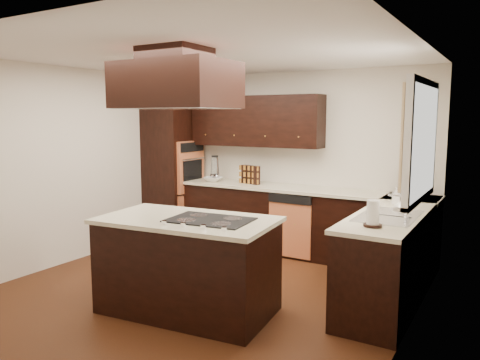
# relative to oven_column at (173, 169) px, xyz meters

# --- Properties ---
(floor) EXTENTS (4.20, 4.20, 0.02)m
(floor) POSITION_rel_oven_column_xyz_m (1.78, -1.71, -1.07)
(floor) COLOR #532A13
(floor) RESTS_ON ground
(ceiling) EXTENTS (4.20, 4.20, 0.02)m
(ceiling) POSITION_rel_oven_column_xyz_m (1.78, -1.71, 1.45)
(ceiling) COLOR silver
(ceiling) RESTS_ON ground
(wall_back) EXTENTS (4.20, 0.02, 2.50)m
(wall_back) POSITION_rel_oven_column_xyz_m (1.78, 0.40, 0.19)
(wall_back) COLOR beige
(wall_back) RESTS_ON ground
(wall_front) EXTENTS (4.20, 0.02, 2.50)m
(wall_front) POSITION_rel_oven_column_xyz_m (1.78, -3.81, 0.19)
(wall_front) COLOR beige
(wall_front) RESTS_ON ground
(wall_left) EXTENTS (0.02, 4.20, 2.50)m
(wall_left) POSITION_rel_oven_column_xyz_m (-0.33, -1.71, 0.19)
(wall_left) COLOR beige
(wall_left) RESTS_ON ground
(wall_right) EXTENTS (0.02, 4.20, 2.50)m
(wall_right) POSITION_rel_oven_column_xyz_m (3.88, -1.71, 0.19)
(wall_right) COLOR beige
(wall_right) RESTS_ON ground
(oven_column) EXTENTS (0.65, 0.75, 2.12)m
(oven_column) POSITION_rel_oven_column_xyz_m (0.00, 0.00, 0.00)
(oven_column) COLOR black
(oven_column) RESTS_ON floor
(wall_oven_face) EXTENTS (0.05, 0.62, 0.78)m
(wall_oven_face) POSITION_rel_oven_column_xyz_m (0.35, 0.00, 0.06)
(wall_oven_face) COLOR #DC7444
(wall_oven_face) RESTS_ON oven_column
(base_cabinets_back) EXTENTS (2.93, 0.60, 0.88)m
(base_cabinets_back) POSITION_rel_oven_column_xyz_m (1.81, 0.09, -0.62)
(base_cabinets_back) COLOR black
(base_cabinets_back) RESTS_ON floor
(base_cabinets_right) EXTENTS (0.60, 2.40, 0.88)m
(base_cabinets_right) POSITION_rel_oven_column_xyz_m (3.58, -0.80, -0.62)
(base_cabinets_right) COLOR black
(base_cabinets_right) RESTS_ON floor
(countertop_back) EXTENTS (2.93, 0.63, 0.04)m
(countertop_back) POSITION_rel_oven_column_xyz_m (1.81, 0.08, -0.16)
(countertop_back) COLOR beige
(countertop_back) RESTS_ON base_cabinets_back
(countertop_right) EXTENTS (0.63, 2.40, 0.04)m
(countertop_right) POSITION_rel_oven_column_xyz_m (3.56, -0.80, -0.16)
(countertop_right) COLOR beige
(countertop_right) RESTS_ON base_cabinets_right
(upper_cabinets) EXTENTS (2.00, 0.34, 0.72)m
(upper_cabinets) POSITION_rel_oven_column_xyz_m (1.34, 0.23, 0.75)
(upper_cabinets) COLOR black
(upper_cabinets) RESTS_ON wall_back
(dishwasher_front) EXTENTS (0.60, 0.05, 0.72)m
(dishwasher_front) POSITION_rel_oven_column_xyz_m (2.10, -0.20, -0.66)
(dishwasher_front) COLOR #DC7444
(dishwasher_front) RESTS_ON floor
(window_frame) EXTENTS (0.06, 1.32, 1.12)m
(window_frame) POSITION_rel_oven_column_xyz_m (3.85, -1.16, 0.59)
(window_frame) COLOR silver
(window_frame) RESTS_ON wall_right
(window_pane) EXTENTS (0.00, 1.20, 1.00)m
(window_pane) POSITION_rel_oven_column_xyz_m (3.87, -1.16, 0.59)
(window_pane) COLOR white
(window_pane) RESTS_ON wall_right
(curtain_left) EXTENTS (0.02, 0.34, 0.90)m
(curtain_left) POSITION_rel_oven_column_xyz_m (3.79, -1.57, 0.64)
(curtain_left) COLOR #FBEFC3
(curtain_left) RESTS_ON wall_right
(curtain_right) EXTENTS (0.02, 0.34, 0.90)m
(curtain_right) POSITION_rel_oven_column_xyz_m (3.79, -0.74, 0.64)
(curtain_right) COLOR #FBEFC3
(curtain_right) RESTS_ON wall_right
(sink_rim) EXTENTS (0.52, 0.84, 0.01)m
(sink_rim) POSITION_rel_oven_column_xyz_m (3.58, -1.16, -0.14)
(sink_rim) COLOR silver
(sink_rim) RESTS_ON countertop_right
(island) EXTENTS (1.69, 1.04, 0.88)m
(island) POSITION_rel_oven_column_xyz_m (1.95, -2.22, -0.62)
(island) COLOR black
(island) RESTS_ON floor
(island_top) EXTENTS (1.76, 1.11, 0.04)m
(island_top) POSITION_rel_oven_column_xyz_m (1.95, -2.22, -0.16)
(island_top) COLOR beige
(island_top) RESTS_ON island
(cooktop) EXTENTS (0.81, 0.58, 0.01)m
(cooktop) POSITION_rel_oven_column_xyz_m (2.19, -2.19, -0.13)
(cooktop) COLOR black
(cooktop) RESTS_ON island_top
(range_hood) EXTENTS (1.05, 0.72, 0.42)m
(range_hood) POSITION_rel_oven_column_xyz_m (1.88, -2.25, 1.10)
(range_hood) COLOR black
(range_hood) RESTS_ON ceiling
(hood_duct) EXTENTS (0.55, 0.50, 0.13)m
(hood_duct) POSITION_rel_oven_column_xyz_m (1.88, -2.25, 1.38)
(hood_duct) COLOR black
(hood_duct) RESTS_ON ceiling
(blender_base) EXTENTS (0.15, 0.15, 0.10)m
(blender_base) POSITION_rel_oven_column_xyz_m (0.74, 0.07, -0.09)
(blender_base) COLOR silver
(blender_base) RESTS_ON countertop_back
(blender_pitcher) EXTENTS (0.13, 0.13, 0.26)m
(blender_pitcher) POSITION_rel_oven_column_xyz_m (0.74, 0.07, 0.09)
(blender_pitcher) COLOR silver
(blender_pitcher) RESTS_ON blender_base
(spice_rack) EXTENTS (0.32, 0.17, 0.26)m
(spice_rack) POSITION_rel_oven_column_xyz_m (1.34, 0.09, -0.01)
(spice_rack) COLOR black
(spice_rack) RESTS_ON countertop_back
(mixing_bowl) EXTENTS (0.31, 0.31, 0.07)m
(mixing_bowl) POSITION_rel_oven_column_xyz_m (0.75, 0.01, -0.11)
(mixing_bowl) COLOR silver
(mixing_bowl) RESTS_ON countertop_back
(soap_bottle) EXTENTS (0.10, 0.10, 0.18)m
(soap_bottle) POSITION_rel_oven_column_xyz_m (3.49, -0.47, -0.05)
(soap_bottle) COLOR silver
(soap_bottle) RESTS_ON countertop_right
(paper_towel) EXTENTS (0.12, 0.12, 0.24)m
(paper_towel) POSITION_rel_oven_column_xyz_m (3.56, -1.67, -0.02)
(paper_towel) COLOR silver
(paper_towel) RESTS_ON countertop_right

